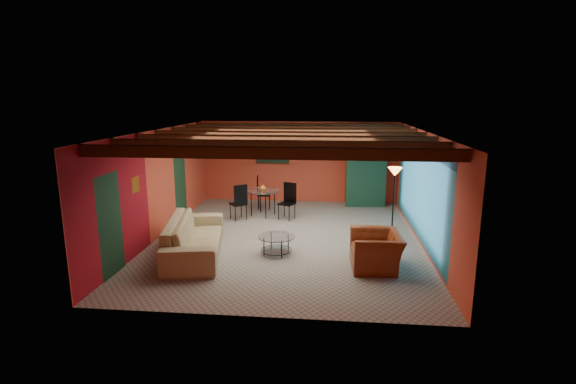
# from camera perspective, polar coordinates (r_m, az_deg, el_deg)

# --- Properties ---
(room) EXTENTS (6.52, 8.01, 2.71)m
(room) POSITION_cam_1_polar(r_m,az_deg,el_deg) (10.49, -0.05, 6.37)
(room) COLOR gray
(room) RESTS_ON ground
(sofa) EXTENTS (1.64, 3.01, 0.83)m
(sofa) POSITION_cam_1_polar(r_m,az_deg,el_deg) (9.90, -12.31, -5.82)
(sofa) COLOR #958460
(sofa) RESTS_ON ground
(armchair) EXTENTS (1.05, 1.19, 0.75)m
(armchair) POSITION_cam_1_polar(r_m,az_deg,el_deg) (9.15, 11.65, -7.61)
(armchair) COLOR maroon
(armchair) RESTS_ON ground
(coffee_table) EXTENTS (1.03, 1.03, 0.43)m
(coffee_table) POSITION_cam_1_polar(r_m,az_deg,el_deg) (9.77, -1.57, -7.03)
(coffee_table) COLOR silver
(coffee_table) RESTS_ON ground
(dining_table) EXTENTS (2.69, 2.69, 1.07)m
(dining_table) POSITION_cam_1_polar(r_m,az_deg,el_deg) (12.81, -3.35, -0.83)
(dining_table) COLOR silver
(dining_table) RESTS_ON ground
(armoire) EXTENTS (1.28, 0.70, 2.17)m
(armoire) POSITION_cam_1_polar(r_m,az_deg,el_deg) (14.22, 10.28, 2.58)
(armoire) COLOR brown
(armoire) RESTS_ON ground
(floor_lamp) EXTENTS (0.37, 0.37, 1.79)m
(floor_lamp) POSITION_cam_1_polar(r_m,az_deg,el_deg) (11.14, 13.83, -1.29)
(floor_lamp) COLOR black
(floor_lamp) RESTS_ON ground
(ceiling_fan) EXTENTS (1.50, 1.50, 0.44)m
(ceiling_fan) POSITION_cam_1_polar(r_m,az_deg,el_deg) (10.38, -0.11, 6.30)
(ceiling_fan) COLOR #472614
(ceiling_fan) RESTS_ON ceiling
(painting) EXTENTS (1.05, 0.03, 0.65)m
(painting) POSITION_cam_1_polar(r_m,az_deg,el_deg) (14.47, -2.09, 5.21)
(painting) COLOR black
(painting) RESTS_ON wall_back
(potted_plant) EXTENTS (0.44, 0.38, 0.46)m
(potted_plant) POSITION_cam_1_polar(r_m,az_deg,el_deg) (14.06, 10.49, 7.85)
(potted_plant) COLOR #26661E
(potted_plant) RESTS_ON armoire
(vase) EXTENTS (0.23, 0.23, 0.19)m
(vase) POSITION_cam_1_polar(r_m,az_deg,el_deg) (12.69, -3.38, 1.94)
(vase) COLOR orange
(vase) RESTS_ON dining_table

